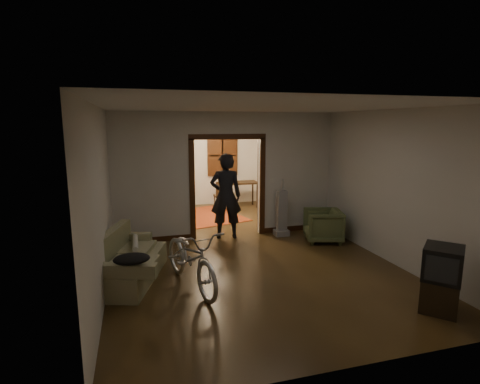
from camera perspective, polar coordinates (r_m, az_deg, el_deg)
name	(u,v)px	position (r m, az deg, el deg)	size (l,w,h in m)	color
floor	(236,245)	(8.02, -0.59, -8.09)	(5.00, 8.50, 0.01)	#322210
ceiling	(236,110)	(7.62, -0.63, 12.33)	(5.00, 8.50, 0.01)	white
wall_back	(200,161)	(11.82, -6.05, 4.75)	(5.00, 0.02, 2.80)	beige
wall_left	(108,185)	(7.45, -19.51, 0.97)	(0.02, 8.50, 2.80)	beige
wall_right	(344,175)	(8.69, 15.53, 2.44)	(0.02, 8.50, 2.80)	beige
partition_wall	(227,175)	(8.41, -1.95, 2.57)	(5.00, 0.14, 2.80)	beige
door_casing	(227,188)	(8.46, -1.94, 0.56)	(1.74, 0.20, 2.32)	#32190B
far_window	(222,156)	(11.91, -2.70, 5.56)	(0.98, 0.06, 1.28)	black
chandelier	(211,131)	(10.05, -4.42, 9.24)	(0.24, 0.24, 0.24)	#FFE0A5
light_switch	(272,180)	(8.67, 4.92, 1.77)	(0.08, 0.01, 0.12)	silver
sofa	(129,256)	(6.45, -16.50, -9.32)	(0.80, 1.78, 0.82)	olive
rolled_paper	(135,243)	(6.70, -15.68, -7.47)	(0.09, 0.09, 0.76)	beige
jacket	(132,259)	(5.51, -16.19, -9.76)	(0.50, 0.38, 0.15)	black
bicycle	(191,257)	(5.97, -7.47, -9.82)	(0.65, 1.85, 0.97)	silver
armchair	(323,225)	(8.38, 12.51, -5.00)	(0.76, 0.78, 0.71)	#505C33
tv_stand	(440,295)	(5.98, 28.15, -13.62)	(0.51, 0.46, 0.46)	black
crt_tv	(443,263)	(5.82, 28.54, -9.50)	(0.53, 0.47, 0.46)	black
vacuum	(282,213)	(8.61, 6.39, -3.22)	(0.32, 0.26, 1.05)	gray
person	(226,196)	(8.32, -2.19, -0.62)	(0.70, 0.46, 1.91)	black
oriental_rug	(207,216)	(10.51, -5.13, -3.62)	(1.68, 2.20, 0.02)	maroon
locker	(158,176)	(11.39, -12.40, 2.35)	(1.00, 0.56, 2.01)	black
globe	(157,145)	(11.30, -12.59, 7.06)	(0.27, 0.27, 0.27)	#1E5972
desk	(240,195)	(11.54, 0.07, -0.41)	(1.05, 0.59, 0.77)	black
desk_chair	(221,196)	(11.06, -2.87, -0.57)	(0.40, 0.40, 0.90)	black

